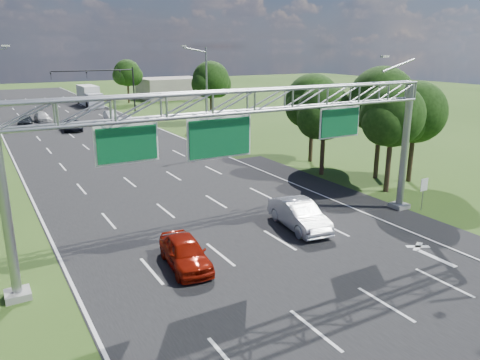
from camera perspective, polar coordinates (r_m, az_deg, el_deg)
ground at (r=40.61m, az=-12.34°, el=1.28°), size 220.00×220.00×0.00m
road at (r=40.61m, az=-12.34°, el=1.28°), size 18.00×180.00×0.02m
road_flare at (r=32.32m, az=14.63°, el=-2.67°), size 3.00×30.00×0.02m
sign_gantry at (r=23.18m, az=1.51°, el=8.15°), size 23.50×1.00×9.56m
regulatory_sign at (r=31.57m, az=21.50°, el=-0.86°), size 0.60×0.08×2.10m
traffic_signal at (r=75.22m, az=-15.50°, el=11.69°), size 12.21×0.24×7.00m
streetlight_r_mid at (r=53.02m, az=-4.28°, el=11.10°), size 2.97×0.22×10.16m
tree_cluster_right at (r=37.94m, az=14.73°, el=8.29°), size 9.91×14.60×8.68m
tree_verge_rd at (r=62.31m, az=-3.54°, el=11.88°), size 5.76×4.80×8.28m
tree_verge_re at (r=89.54m, az=-13.55°, el=12.43°), size 5.76×4.80×7.84m
building_right at (r=96.76m, az=-8.39°, el=11.03°), size 12.00×9.00×4.00m
red_coupe at (r=22.37m, az=-6.70°, el=-8.74°), size 2.19×4.45×1.46m
silver_sedan at (r=26.94m, az=7.22°, el=-4.23°), size 2.31×5.04×1.60m
car_queue_a at (r=71.04m, az=-22.97°, el=7.08°), size 1.99×4.30×1.22m
car_queue_b at (r=61.78m, az=-19.80°, el=6.29°), size 2.58×4.93×1.32m
car_queue_c at (r=67.41m, az=-24.76°, el=6.59°), size 2.31×4.62×1.51m
car_queue_d at (r=68.69m, az=-15.46°, el=7.55°), size 1.53×4.09×1.33m
box_truck at (r=87.44m, az=-17.87°, el=9.70°), size 2.77×9.05×3.42m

